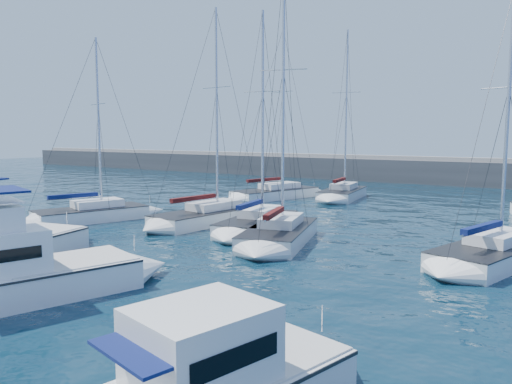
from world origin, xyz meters
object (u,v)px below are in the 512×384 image
Objects in this scene: sailboat_mid_a at (92,214)px; sailboat_mid_d at (279,234)px; sailboat_mid_b at (209,216)px; sailboat_back_b at (343,193)px; sailboat_back_a at (276,193)px; sailboat_mid_c at (258,223)px; sailboat_mid_e at (493,253)px; motor_yacht_stbd_inner at (4,273)px.

sailboat_mid_d is at bearing 22.51° from sailboat_mid_a.
sailboat_back_b is (2.18, 18.03, 0.03)m from sailboat_mid_b.
sailboat_mid_c is at bearing -46.45° from sailboat_back_a.
sailboat_mid_e is at bearing -58.42° from sailboat_back_b.
motor_yacht_stbd_inner is at bearing -30.06° from sailboat_mid_a.
sailboat_mid_b is at bearing 162.55° from sailboat_mid_c.
sailboat_back_b is at bearing 48.36° from sailboat_back_a.
sailboat_mid_d is 20.33m from sailboat_back_a.
sailboat_back_a reaches higher than motor_yacht_stbd_inner.
sailboat_mid_a is 8.76m from sailboat_mid_b.
sailboat_mid_a is at bearing -174.82° from sailboat_mid_c.
sailboat_mid_d is 11.28m from sailboat_mid_e.
sailboat_mid_d is (7.47, -2.71, 0.02)m from sailboat_mid_b.
sailboat_back_a is at bearing 107.70° from sailboat_mid_c.
sailboat_back_a is 6.58m from sailboat_back_b.
sailboat_mid_a is at bearing 149.10° from motor_yacht_stbd_inner.
sailboat_mid_b is 1.06× the size of sailboat_mid_c.
sailboat_mid_c is at bearing 106.10° from motor_yacht_stbd_inner.
sailboat_mid_a is 0.99× the size of sailboat_mid_e.
sailboat_mid_c is 0.90× the size of sailboat_mid_d.
sailboat_mid_e is at bearing -19.26° from sailboat_back_a.
sailboat_mid_c is 0.86× the size of sailboat_back_a.
sailboat_back_a is (4.44, 18.45, 0.02)m from sailboat_mid_a.
sailboat_mid_b is 14.87m from sailboat_back_a.
sailboat_mid_a is 0.84× the size of sailboat_mid_d.
sailboat_mid_b is 0.92× the size of sailboat_back_b.
sailboat_mid_b is at bearing 120.92° from motor_yacht_stbd_inner.
sailboat_back_b is at bearing 87.02° from sailboat_mid_d.
sailboat_back_b is at bearing 110.44° from motor_yacht_stbd_inner.
sailboat_back_b is at bearing 89.34° from sailboat_mid_b.
motor_yacht_stbd_inner is 15.00m from sailboat_mid_d.
sailboat_back_a is (-7.67, 31.85, -0.60)m from motor_yacht_stbd_inner.
sailboat_mid_a is at bearing -158.77° from sailboat_mid_e.
motor_yacht_stbd_inner is 0.61× the size of sailboat_mid_b.
sailboat_back_b is (-2.13, 35.40, -0.59)m from motor_yacht_stbd_inner.
sailboat_mid_c is 0.87× the size of sailboat_back_b.
sailboat_mid_c reaches higher than sailboat_mid_a.
sailboat_mid_d is 0.96× the size of sailboat_back_b.
motor_yacht_stbd_inner is at bearing -116.35° from sailboat_mid_e.
sailboat_mid_b is 4.61m from sailboat_mid_c.
sailboat_back_b is (-16.43, 18.95, 0.04)m from sailboat_mid_e.
motor_yacht_stbd_inner is 17.90m from sailboat_mid_b.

